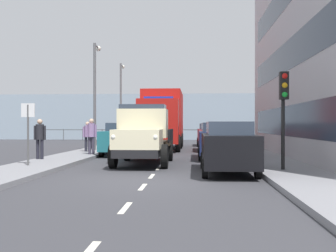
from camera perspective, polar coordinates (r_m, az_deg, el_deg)
name	(u,v)px	position (r m, az deg, el deg)	size (l,w,h in m)	color
ground_plane	(168,156)	(20.89, 0.04, -4.28)	(80.00, 80.00, 0.00)	#38383D
sidewalk_left	(257,155)	(21.08, 12.40, -4.04)	(2.21, 40.63, 0.15)	gray
sidewalk_right	(82,154)	(21.64, -11.99, -3.93)	(2.21, 40.63, 0.15)	gray
road_centreline_markings	(168,157)	(20.53, -0.02, -4.35)	(0.12, 37.31, 0.01)	silver
sea_horizon	(182,117)	(44.12, 2.00, 1.31)	(80.00, 0.80, 5.00)	#8C9EAD
seawall_railing	(181,132)	(40.52, 1.84, -0.83)	(28.08, 0.08, 1.20)	#4C5156
truck_vintage_cream	(143,136)	(16.38, -3.52, -1.38)	(2.17, 5.64, 2.43)	black
lorry_cargo_red	(162,118)	(26.86, -0.79, 1.14)	(2.58, 8.20, 3.87)	red
car_black_kerbside_near	(228,146)	(13.67, 8.40, -2.87)	(1.77, 4.40, 1.72)	black
car_navy_kerbside_1	(218,140)	(19.22, 7.05, -1.99)	(1.87, 4.17, 1.72)	navy
car_red_kerbside_2	(212,136)	(25.30, 6.26, -1.48)	(1.76, 4.22, 1.72)	#B21E1E
car_maroon_kerbside_3	(209,134)	(31.48, 5.76, -1.16)	(1.83, 3.97, 1.72)	maroon
car_teal_oppositeside_0	(123,138)	(21.63, -6.38, -1.75)	(1.87, 4.14, 1.72)	#1E6670
pedestrian_by_lamp	(40,135)	(18.22, -17.59, -1.28)	(0.53, 0.34, 1.72)	black
pedestrian_with_bag	(91,133)	(20.55, -10.73, -1.00)	(0.53, 0.34, 1.78)	#383342
pedestrian_strolling	(87,134)	(22.73, -11.27, -1.11)	(0.53, 0.34, 1.65)	black
pedestrian_couple_b	(92,132)	(25.28, -10.61, -0.84)	(0.53, 0.34, 1.74)	black
traffic_light_near	(284,99)	(13.80, 15.97, 3.71)	(0.28, 0.41, 3.20)	black
lamp_post_promenade	(95,86)	(24.32, -10.18, 5.53)	(0.32, 1.14, 6.26)	#59595B
lamp_post_far	(121,96)	(33.32, -6.61, 4.27)	(0.32, 1.14, 6.48)	#59595B
street_sign	(28,123)	(15.52, -19.10, 0.39)	(0.50, 0.07, 2.25)	#4C4C4C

